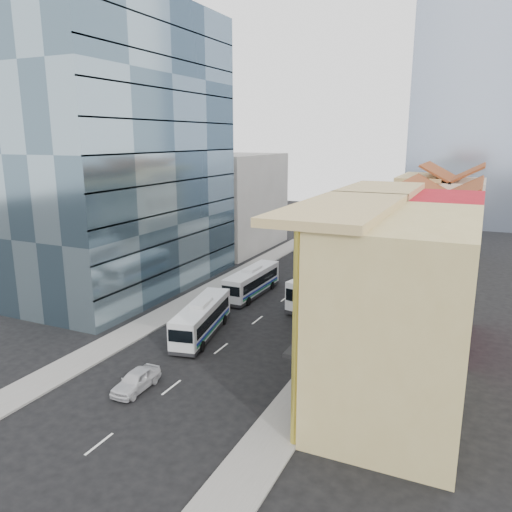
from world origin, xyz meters
The scene contains 14 objects.
ground centered at (0.00, 0.00, 0.00)m, with size 200.00×200.00×0.00m, color black.
sidewalk_right centered at (8.50, 22.00, 0.07)m, with size 3.00×90.00×0.15m, color slate.
sidewalk_left centered at (-8.50, 22.00, 0.07)m, with size 3.00×90.00×0.15m, color slate.
shophouse_tan centered at (14.00, 5.00, 6.00)m, with size 8.00×14.00×12.00m, color tan.
shophouse_red centered at (14.00, 17.00, 6.00)m, with size 8.00×10.00×12.00m, color #AE131D.
shophouse_cream_near centered at (14.00, 26.50, 5.00)m, with size 8.00×9.00×10.00m, color white.
shophouse_cream_mid centered at (14.00, 35.50, 5.00)m, with size 8.00×9.00×10.00m, color white.
shophouse_cream_far centered at (14.00, 46.00, 5.50)m, with size 8.00×12.00×11.00m, color white.
office_tower centered at (-17.00, 19.00, 15.00)m, with size 12.00×26.00×30.00m, color #415767.
office_block_far centered at (-16.00, 42.00, 7.00)m, with size 10.00×18.00×14.00m, color gray.
bus_left_near centered at (-2.77, 9.76, 1.55)m, with size 2.26×9.63×3.09m, color silver, non-canonical shape.
bus_left_far centered at (-3.61, 21.54, 1.54)m, with size 2.26×9.63×3.09m, color silver, non-canonical shape.
bus_right centered at (4.36, 22.43, 1.84)m, with size 2.68×11.45×3.67m, color silver, non-canonical shape.
sedan_left centered at (-1.94, -0.23, 0.69)m, with size 1.63×4.04×1.37m, color silver.
Camera 1 is at (17.93, -24.45, 16.38)m, focal length 35.00 mm.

